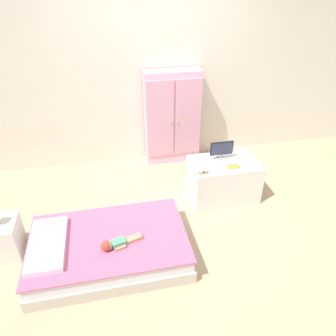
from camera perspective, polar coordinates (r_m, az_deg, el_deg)
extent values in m
cube|color=tan|center=(3.58, 1.21, -10.28)|extent=(10.00, 10.00, 0.02)
cube|color=silver|center=(4.31, -3.49, 18.04)|extent=(6.40, 0.05, 2.70)
cube|color=beige|center=(3.24, -10.45, -14.89)|extent=(1.49, 0.93, 0.13)
cube|color=silver|center=(3.15, -10.68, -13.31)|extent=(1.45, 0.89, 0.12)
cube|color=#D65B84|center=(3.10, -10.81, -12.42)|extent=(1.48, 0.92, 0.02)
cube|color=silver|center=(3.14, -21.08, -12.82)|extent=(0.32, 0.67, 0.06)
cube|color=#4CA375|center=(2.99, -8.96, -13.32)|extent=(0.15, 0.11, 0.06)
cube|color=tan|center=(3.04, -6.45, -12.41)|extent=(0.16, 0.08, 0.04)
cube|color=tan|center=(3.01, -6.18, -12.84)|extent=(0.16, 0.08, 0.04)
cube|color=tan|center=(3.04, -9.29, -12.89)|extent=(0.10, 0.05, 0.03)
cube|color=tan|center=(2.96, -8.56, -14.21)|extent=(0.10, 0.05, 0.03)
sphere|color=tan|center=(2.96, -10.95, -13.73)|extent=(0.09, 0.09, 0.09)
sphere|color=#9E3D2D|center=(2.96, -11.16, -13.76)|extent=(0.10, 0.10, 0.10)
cube|color=silver|center=(3.51, -27.93, -11.42)|extent=(0.34, 0.34, 0.40)
cube|color=#EFADCC|center=(4.44, 0.80, 9.10)|extent=(0.77, 0.23, 1.32)
cube|color=#D298B3|center=(4.28, -1.38, 8.64)|extent=(0.36, 0.02, 1.08)
cube|color=#D298B3|center=(4.36, 3.67, 9.05)|extent=(0.36, 0.02, 1.08)
sphere|color=gold|center=(4.30, 0.70, 8.30)|extent=(0.02, 0.02, 0.02)
sphere|color=gold|center=(4.32, 1.74, 8.39)|extent=(0.02, 0.02, 0.02)
cube|color=silver|center=(3.90, 9.98, -2.05)|extent=(0.81, 0.51, 0.49)
cylinder|color=#99999E|center=(3.82, 9.56, 1.75)|extent=(0.10, 0.10, 0.01)
cylinder|color=#99999E|center=(3.81, 9.60, 2.14)|extent=(0.02, 0.02, 0.05)
cube|color=black|center=(3.76, 9.74, 3.56)|extent=(0.28, 0.02, 0.17)
cube|color=#28334C|center=(3.75, 9.82, 3.46)|extent=(0.26, 0.01, 0.15)
cube|color=#8E6642|center=(3.53, 6.36, -0.77)|extent=(0.10, 0.01, 0.01)
cube|color=#8E6642|center=(3.51, 6.51, -1.03)|extent=(0.10, 0.01, 0.01)
cube|color=white|center=(3.49, 6.48, -0.23)|extent=(0.07, 0.03, 0.04)
cylinder|color=white|center=(3.53, 6.77, -0.52)|extent=(0.01, 0.01, 0.02)
cylinder|color=white|center=(3.51, 6.87, -0.70)|extent=(0.01, 0.01, 0.02)
cylinder|color=white|center=(3.51, 6.03, -0.61)|extent=(0.01, 0.01, 0.02)
cylinder|color=white|center=(3.50, 6.13, -0.79)|extent=(0.01, 0.01, 0.02)
cylinder|color=white|center=(3.49, 6.97, 0.23)|extent=(0.02, 0.02, 0.02)
sphere|color=white|center=(3.48, 6.99, 0.52)|extent=(0.04, 0.04, 0.04)
cube|color=orange|center=(3.69, 11.84, 0.28)|extent=(0.14, 0.09, 0.01)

